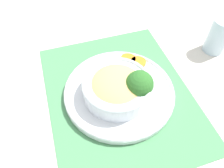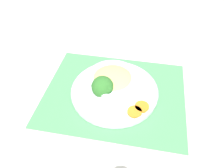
# 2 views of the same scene
# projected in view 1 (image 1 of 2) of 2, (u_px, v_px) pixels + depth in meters

# --- Properties ---
(ground_plane) EXTENTS (4.00, 4.00, 0.00)m
(ground_plane) POSITION_uv_depth(u_px,v_px,m) (119.00, 94.00, 0.62)
(ground_plane) COLOR beige
(placemat) EXTENTS (0.52, 0.42, 0.00)m
(placemat) POSITION_uv_depth(u_px,v_px,m) (119.00, 94.00, 0.62)
(placemat) COLOR #4C8C59
(placemat) RESTS_ON ground_plane
(plate) EXTENTS (0.31, 0.31, 0.02)m
(plate) POSITION_uv_depth(u_px,v_px,m) (119.00, 91.00, 0.61)
(plate) COLOR silver
(plate) RESTS_ON placemat
(bowl) EXTENTS (0.18, 0.18, 0.06)m
(bowl) POSITION_uv_depth(u_px,v_px,m) (117.00, 87.00, 0.57)
(bowl) COLOR silver
(bowl) RESTS_ON plate
(broccoli_floret) EXTENTS (0.07, 0.07, 0.09)m
(broccoli_floret) POSITION_uv_depth(u_px,v_px,m) (139.00, 84.00, 0.56)
(broccoli_floret) COLOR #759E51
(broccoli_floret) RESTS_ON plate
(carrot_slice_near) EXTENTS (0.05, 0.05, 0.01)m
(carrot_slice_near) POSITION_uv_depth(u_px,v_px,m) (138.00, 62.00, 0.67)
(carrot_slice_near) COLOR orange
(carrot_slice_near) RESTS_ON plate
(carrot_slice_middle) EXTENTS (0.05, 0.05, 0.01)m
(carrot_slice_middle) POSITION_uv_depth(u_px,v_px,m) (128.00, 59.00, 0.67)
(carrot_slice_middle) COLOR orange
(carrot_slice_middle) RESTS_ON plate
(water_glass) EXTENTS (0.07, 0.07, 0.12)m
(water_glass) POSITION_uv_depth(u_px,v_px,m) (218.00, 38.00, 0.70)
(water_glass) COLOR silver
(water_glass) RESTS_ON ground_plane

